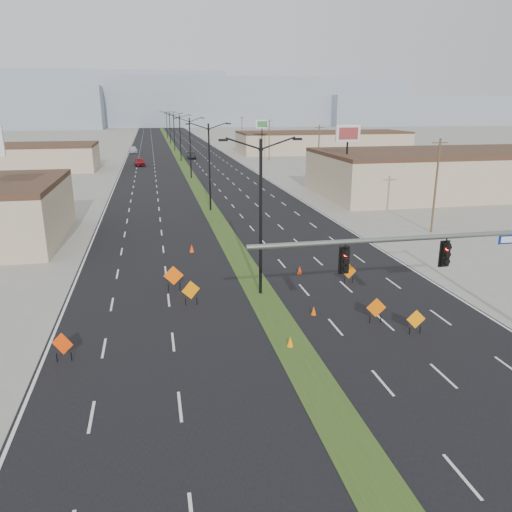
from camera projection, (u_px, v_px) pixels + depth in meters
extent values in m
plane|color=gray|center=(319.00, 391.00, 21.73)|extent=(600.00, 600.00, 0.00)
cube|color=black|center=(180.00, 159.00, 115.46)|extent=(25.00, 400.00, 0.02)
cube|color=#244017|center=(180.00, 159.00, 115.46)|extent=(2.00, 400.00, 0.04)
cube|color=#C3AE8B|center=(14.00, 159.00, 94.52)|extent=(30.00, 14.00, 4.50)
cube|color=#C3AE8B|center=(448.00, 174.00, 69.73)|extent=(36.00, 18.00, 5.50)
cube|color=#C3AE8B|center=(323.00, 143.00, 131.51)|extent=(44.00, 16.00, 5.00)
cube|color=#8593A5|center=(225.00, 102.00, 306.67)|extent=(220.00, 50.00, 28.00)
cube|color=#8593A5|center=(439.00, 110.00, 325.98)|extent=(160.00, 50.00, 18.00)
cube|color=#8593A5|center=(109.00, 99.00, 311.22)|extent=(140.00, 50.00, 32.00)
cylinder|color=slate|center=(418.00, 238.00, 22.85)|extent=(16.00, 0.24, 0.24)
cube|color=black|center=(345.00, 261.00, 22.42)|extent=(0.50, 0.28, 1.30)
sphere|color=#FF0C05|center=(346.00, 254.00, 22.17)|extent=(0.22, 0.22, 0.22)
cube|color=black|center=(445.00, 254.00, 23.40)|extent=(0.50, 0.28, 1.30)
sphere|color=#FF0C05|center=(448.00, 248.00, 23.14)|extent=(0.22, 0.22, 0.22)
cylinder|color=black|center=(261.00, 220.00, 31.53)|extent=(0.20, 0.20, 10.00)
cube|color=black|center=(223.00, 140.00, 29.65)|extent=(0.55, 0.24, 0.14)
cube|color=black|center=(298.00, 139.00, 30.55)|extent=(0.55, 0.24, 0.14)
cylinder|color=black|center=(210.00, 168.00, 57.78)|extent=(0.20, 0.20, 10.00)
cube|color=black|center=(188.00, 124.00, 55.90)|extent=(0.55, 0.24, 0.14)
cube|color=black|center=(228.00, 124.00, 56.79)|extent=(0.55, 0.24, 0.14)
cylinder|color=black|center=(190.00, 148.00, 84.02)|extent=(0.20, 0.20, 10.00)
cube|color=black|center=(175.00, 118.00, 82.14)|extent=(0.55, 0.24, 0.14)
cube|color=black|center=(203.00, 118.00, 83.04)|extent=(0.55, 0.24, 0.14)
cylinder|color=black|center=(180.00, 138.00, 110.27)|extent=(0.20, 0.20, 10.00)
cube|color=black|center=(169.00, 115.00, 108.39)|extent=(0.55, 0.24, 0.14)
cube|color=black|center=(190.00, 115.00, 109.28)|extent=(0.55, 0.24, 0.14)
cylinder|color=black|center=(174.00, 132.00, 136.51)|extent=(0.20, 0.20, 10.00)
cube|color=black|center=(165.00, 113.00, 134.64)|extent=(0.55, 0.24, 0.14)
cube|color=black|center=(182.00, 113.00, 135.53)|extent=(0.55, 0.24, 0.14)
cylinder|color=black|center=(170.00, 128.00, 162.76)|extent=(0.20, 0.20, 10.00)
cube|color=black|center=(162.00, 112.00, 160.88)|extent=(0.55, 0.24, 0.14)
cube|color=black|center=(176.00, 112.00, 161.78)|extent=(0.55, 0.24, 0.14)
cylinder|color=black|center=(167.00, 125.00, 189.01)|extent=(0.20, 0.20, 10.00)
cube|color=black|center=(160.00, 111.00, 187.13)|extent=(0.55, 0.24, 0.14)
cube|color=black|center=(172.00, 111.00, 188.02)|extent=(0.55, 0.24, 0.14)
cylinder|color=#4C3823|center=(436.00, 186.00, 47.75)|extent=(0.20, 0.20, 9.00)
cube|color=#4C3823|center=(440.00, 143.00, 46.57)|extent=(1.60, 0.10, 0.10)
cylinder|color=#4C3823|center=(319.00, 154.00, 80.56)|extent=(0.20, 0.20, 9.00)
cube|color=#4C3823|center=(319.00, 127.00, 79.37)|extent=(1.60, 0.10, 0.10)
cylinder|color=#4C3823|center=(269.00, 140.00, 113.37)|extent=(0.20, 0.20, 9.00)
cube|color=#4C3823|center=(269.00, 121.00, 112.18)|extent=(1.60, 0.10, 0.10)
cylinder|color=#4C3823|center=(242.00, 132.00, 146.17)|extent=(0.20, 0.20, 9.00)
cube|color=#4C3823|center=(242.00, 118.00, 144.99)|extent=(1.60, 0.10, 0.10)
imported|color=maroon|center=(140.00, 162.00, 102.82)|extent=(2.46, 4.85, 1.58)
imported|color=black|center=(191.00, 155.00, 116.60)|extent=(1.89, 4.83, 1.57)
imported|color=silver|center=(133.00, 150.00, 131.83)|extent=(2.54, 5.42, 1.53)
cube|color=#E53704|center=(62.00, 344.00, 23.94)|extent=(1.06, 0.51, 1.14)
cylinder|color=black|center=(57.00, 358.00, 24.08)|extent=(0.05, 0.05, 0.48)
cylinder|color=black|center=(71.00, 356.00, 24.21)|extent=(0.05, 0.05, 0.48)
cube|color=#FE5705|center=(174.00, 276.00, 33.09)|extent=(1.32, 0.11, 1.32)
cylinder|color=black|center=(168.00, 288.00, 33.26)|extent=(0.05, 0.05, 0.55)
cylinder|color=black|center=(180.00, 287.00, 33.41)|extent=(0.05, 0.05, 0.55)
cube|color=orange|center=(191.00, 290.00, 30.79)|extent=(1.15, 0.42, 1.20)
cylinder|color=black|center=(186.00, 302.00, 30.94)|extent=(0.05, 0.05, 0.50)
cylinder|color=black|center=(197.00, 301.00, 31.07)|extent=(0.05, 0.05, 0.50)
cube|color=#D96004|center=(349.00, 271.00, 34.61)|extent=(1.07, 0.06, 1.07)
cylinder|color=black|center=(344.00, 281.00, 34.74)|extent=(0.05, 0.05, 0.44)
cylinder|color=black|center=(353.00, 280.00, 34.86)|extent=(0.05, 0.05, 0.44)
cube|color=#EB5E04|center=(376.00, 308.00, 28.23)|extent=(1.14, 0.18, 1.14)
cylinder|color=black|center=(370.00, 320.00, 28.37)|extent=(0.05, 0.05, 0.48)
cylinder|color=black|center=(381.00, 319.00, 28.50)|extent=(0.05, 0.05, 0.48)
cube|color=orange|center=(416.00, 319.00, 26.86)|extent=(1.06, 0.11, 1.06)
cylinder|color=black|center=(410.00, 331.00, 26.99)|extent=(0.05, 0.05, 0.44)
cylinder|color=black|center=(420.00, 330.00, 27.11)|extent=(0.05, 0.05, 0.44)
cone|color=orange|center=(290.00, 342.00, 25.57)|extent=(0.40, 0.40, 0.60)
cone|color=#DA4B04|center=(314.00, 311.00, 29.52)|extent=(0.42, 0.42, 0.55)
cone|color=red|center=(300.00, 270.00, 36.71)|extent=(0.43, 0.43, 0.61)
cone|color=#EE3905|center=(192.00, 248.00, 42.15)|extent=(0.48, 0.48, 0.68)
cylinder|color=black|center=(346.00, 170.00, 64.20)|extent=(0.24, 0.24, 7.95)
cube|color=white|center=(348.00, 133.00, 62.87)|extent=(3.15, 0.46, 2.09)
cube|color=maroon|center=(349.00, 133.00, 62.68)|extent=(2.51, 0.14, 1.46)
cylinder|color=black|center=(262.00, 143.00, 116.44)|extent=(0.24, 0.24, 7.26)
cube|color=white|center=(262.00, 124.00, 115.23)|extent=(2.86, 1.09, 1.91)
cube|color=#2F773E|center=(262.00, 124.00, 115.04)|extent=(2.22, 0.65, 1.34)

